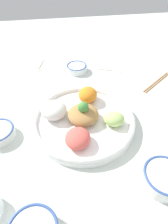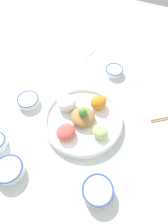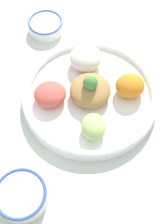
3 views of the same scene
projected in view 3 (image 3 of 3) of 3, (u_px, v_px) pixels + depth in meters
ground_plane at (75, 99)px, 0.84m from camera, size 2.40×2.40×0.00m
salad_platter at (90, 93)px, 0.82m from camera, size 0.36×0.36×0.10m
rice_bowl_blue at (21, 196)px, 0.69m from camera, size 0.12×0.12×0.04m
sauce_bowl_far at (46, 25)px, 0.95m from camera, size 0.11×0.11×0.03m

